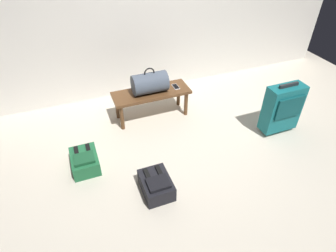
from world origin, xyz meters
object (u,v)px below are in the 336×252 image
(bench, at_px, (151,96))
(duffel_bag_slate, at_px, (150,83))
(backpack_dark, at_px, (156,185))
(cell_phone, at_px, (176,87))
(backpack_green, at_px, (85,161))
(suitcase_upright_teal, at_px, (282,108))

(bench, xyz_separation_m, duffel_bag_slate, (-0.01, 0.00, 0.19))
(duffel_bag_slate, distance_m, backpack_dark, 1.36)
(cell_phone, xyz_separation_m, backpack_dark, (-0.71, -1.24, -0.29))
(duffel_bag_slate, bearing_deg, backpack_dark, -106.03)
(bench, bearing_deg, backpack_green, -146.47)
(bench, height_order, duffel_bag_slate, duffel_bag_slate)
(backpack_green, bearing_deg, backpack_dark, -43.89)
(backpack_dark, bearing_deg, duffel_bag_slate, 73.97)
(suitcase_upright_teal, bearing_deg, duffel_bag_slate, 147.83)
(duffel_bag_slate, height_order, backpack_dark, duffel_bag_slate)
(duffel_bag_slate, relative_size, backpack_dark, 1.16)
(bench, xyz_separation_m, cell_phone, (0.34, -0.00, 0.06))
(bench, xyz_separation_m, backpack_dark, (-0.37, -1.24, -0.23))
(cell_phone, distance_m, backpack_green, 1.50)
(cell_phone, bearing_deg, suitcase_upright_teal, -40.04)
(cell_phone, bearing_deg, backpack_dark, -119.80)
(cell_phone, bearing_deg, bench, 179.48)
(cell_phone, bearing_deg, duffel_bag_slate, 179.50)
(backpack_green, bearing_deg, cell_phone, 26.13)
(bench, distance_m, backpack_green, 1.20)
(duffel_bag_slate, distance_m, cell_phone, 0.37)
(bench, bearing_deg, backpack_dark, -106.62)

